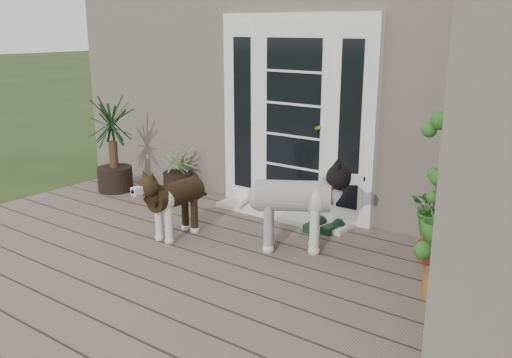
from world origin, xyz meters
The scene contains 14 objects.
deck centered at (0.00, 0.40, 0.06)m, with size 6.20×4.60×0.12m, color #6B5B4C.
house_main centered at (0.00, 4.65, 1.55)m, with size 7.40×4.00×3.10m, color #665E54.
door_unit centered at (-0.20, 2.60, 1.19)m, with size 1.90×0.14×2.15m, color white.
door_step centered at (-0.20, 2.40, 0.14)m, with size 1.60×0.40×0.05m, color white.
brindle_dog centered at (-0.71, 1.26, 0.44)m, with size 0.33×0.77×0.64m, color #312112, non-canonical shape.
white_dog centered at (0.39, 1.65, 0.50)m, with size 0.39×0.92×0.76m, color silver, non-canonical shape.
spider_plant centered at (-1.79, 2.40, 0.45)m, with size 0.62×0.62×0.66m, color #94A565, non-canonical shape.
yucca centered at (-2.46, 1.95, 0.72)m, with size 0.83×0.83×1.20m, color black, non-canonical shape.
herb_a centered at (1.46, 2.40, 0.41)m, with size 0.45×0.45×0.58m, color #185418.
herb_b centered at (1.67, 2.40, 0.40)m, with size 0.37×0.37×0.56m, color #1B611C.
herb_c centered at (1.55, 2.18, 0.38)m, with size 0.34×0.34×0.53m, color #215B1A.
sapling centered at (1.83, 1.51, 0.88)m, with size 0.45×0.45×1.52m, color #205719, non-canonical shape.
clog_left centered at (0.47, 2.28, 0.17)m, with size 0.15×0.32×0.09m, color black, non-canonical shape.
clog_right centered at (0.30, 2.23, 0.17)m, with size 0.16×0.34×0.10m, color #14331B, non-canonical shape.
Camera 1 is at (2.94, -2.40, 2.13)m, focal length 38.59 mm.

